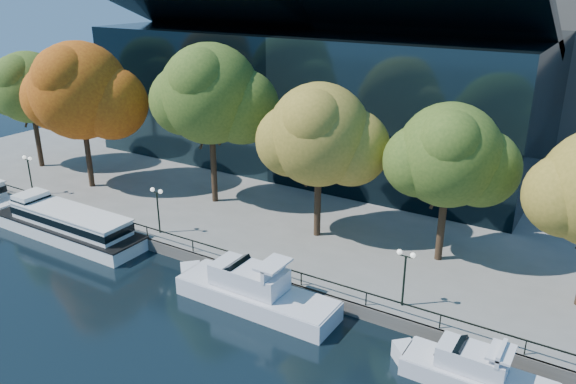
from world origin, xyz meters
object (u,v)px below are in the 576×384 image
Objects in this scene: lamp_2 at (405,266)px; lamp_1 at (157,200)px; tour_boat at (64,222)px; tree_0 at (30,89)px; cruiser_near at (250,290)px; tree_4 at (451,158)px; cruiser_far at (471,371)px; lamp_0 at (29,166)px; tree_2 at (211,96)px; tree_1 at (81,93)px; tree_3 at (320,137)px.

lamp_1 is at bearing 180.00° from lamp_2.
tree_0 is (-16.38, 9.73, 8.55)m from tour_boat.
tree_4 is (9.75, 11.62, 8.09)m from cruiser_near.
lamp_1 is (-27.53, 4.30, 3.01)m from cruiser_far.
cruiser_far is at bearing -37.00° from lamp_2.
lamp_1 is at bearing 171.13° from cruiser_far.
lamp_1 is at bearing 162.27° from cruiser_near.
cruiser_far is (15.32, -0.39, -0.21)m from cruiser_near.
tree_0 is at bearing -178.23° from tree_4.
cruiser_far is 2.31× the size of lamp_0.
tree_1 is at bearing -165.71° from tree_2.
cruiser_far is 0.62× the size of tree_2.
cruiser_near is 3.24× the size of lamp_2.
tree_2 reaches higher than tour_boat.
tree_2 is at bearing 56.59° from tour_boat.
tree_2 reaches higher than tree_4.
tree_3 is at bearing -7.39° from tree_2.
cruiser_near is at bearing -157.91° from lamp_2.
tree_1 is 1.21× the size of tree_4.
cruiser_near is 17.20m from tree_4.
tree_3 is at bearing 29.25° from lamp_1.
lamp_1 is at bearing -87.25° from tree_2.
tree_0 is (-52.00, 10.58, 8.98)m from cruiser_far.
cruiser_near is 3.24× the size of lamp_0.
cruiser_near is at bearing -1.30° from tour_boat.
tree_2 is 11.02m from lamp_1.
tree_2 reaches higher than cruiser_far.
tour_boat is 35.63m from cruiser_far.
tree_1 reaches higher than lamp_1.
lamp_0 is (7.16, -6.28, -5.97)m from tree_0.
lamp_2 is at bearing -7.53° from tree_1.
tree_4 is (22.36, -0.50, -2.05)m from tree_2.
tree_2 reaches higher than lamp_0.
tour_boat is 1.32× the size of tree_0.
lamp_1 is (8.09, 3.44, 2.59)m from tour_boat.
cruiser_far is 0.72× the size of tree_3.
tour_boat is 23.78m from tree_3.
tree_2 is 1.23× the size of tree_4.
cruiser_far is 2.31× the size of lamp_2.
lamp_0 is at bearing -168.88° from tree_4.
tree_2 is at bearing 155.86° from cruiser_far.
lamp_1 is (-21.97, -7.72, -5.28)m from tree_4.
tree_3 is at bearing 146.43° from lamp_2.
tree_0 reaches higher than lamp_2.
tree_2 is 22.46m from tree_4.
tree_4 is at bearing -1.27° from tree_2.
lamp_2 is at bearing -91.01° from tree_4.
cruiser_far is at bearing -24.14° from tree_2.
tree_1 is at bearing 167.73° from cruiser_far.
tree_2 is 3.76× the size of lamp_1.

